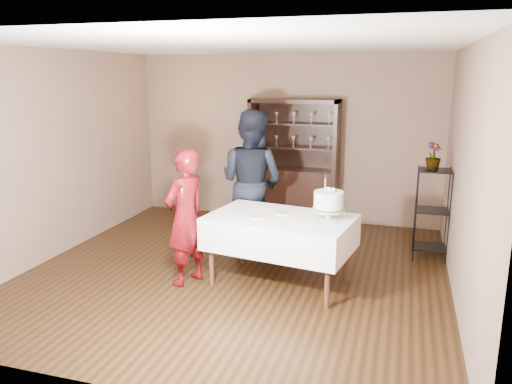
{
  "coord_description": "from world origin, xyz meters",
  "views": [
    {
      "loc": [
        1.89,
        -5.45,
        2.38
      ],
      "look_at": [
        0.22,
        0.1,
        1.0
      ],
      "focal_mm": 35.0,
      "sensor_mm": 36.0,
      "label": 1
    }
  ],
  "objects_px": {
    "man": "(252,182)",
    "cake": "(329,202)",
    "cake_table": "(280,232)",
    "plant_etagere": "(432,210)",
    "woman": "(186,218)",
    "china_hutch": "(294,183)",
    "potted_plant": "(433,156)"
  },
  "relations": [
    {
      "from": "man",
      "to": "cake",
      "type": "height_order",
      "value": "man"
    },
    {
      "from": "cake_table",
      "to": "man",
      "type": "height_order",
      "value": "man"
    },
    {
      "from": "plant_etagere",
      "to": "man",
      "type": "distance_m",
      "value": 2.39
    },
    {
      "from": "woman",
      "to": "man",
      "type": "relative_size",
      "value": 0.82
    },
    {
      "from": "china_hutch",
      "to": "man",
      "type": "bearing_deg",
      "value": -100.03
    },
    {
      "from": "plant_etagere",
      "to": "potted_plant",
      "type": "relative_size",
      "value": 3.46
    },
    {
      "from": "man",
      "to": "china_hutch",
      "type": "bearing_deg",
      "value": -83.61
    },
    {
      "from": "china_hutch",
      "to": "plant_etagere",
      "type": "bearing_deg",
      "value": -26.83
    },
    {
      "from": "cake_table",
      "to": "cake",
      "type": "bearing_deg",
      "value": 4.21
    },
    {
      "from": "woman",
      "to": "cake",
      "type": "xyz_separation_m",
      "value": [
        1.57,
        0.34,
        0.22
      ]
    },
    {
      "from": "plant_etagere",
      "to": "man",
      "type": "height_order",
      "value": "man"
    },
    {
      "from": "man",
      "to": "potted_plant",
      "type": "xyz_separation_m",
      "value": [
        2.3,
        0.43,
        0.39
      ]
    },
    {
      "from": "potted_plant",
      "to": "cake",
      "type": "bearing_deg",
      "value": -129.55
    },
    {
      "from": "woman",
      "to": "potted_plant",
      "type": "xyz_separation_m",
      "value": [
        2.69,
        1.69,
        0.57
      ]
    },
    {
      "from": "china_hutch",
      "to": "potted_plant",
      "type": "relative_size",
      "value": 5.77
    },
    {
      "from": "plant_etagere",
      "to": "woman",
      "type": "relative_size",
      "value": 0.76
    },
    {
      "from": "plant_etagere",
      "to": "woman",
      "type": "height_order",
      "value": "woman"
    },
    {
      "from": "cake",
      "to": "china_hutch",
      "type": "bearing_deg",
      "value": 111.15
    },
    {
      "from": "cake_table",
      "to": "man",
      "type": "bearing_deg",
      "value": 123.7
    },
    {
      "from": "plant_etagere",
      "to": "woman",
      "type": "xyz_separation_m",
      "value": [
        -2.73,
        -1.67,
        0.14
      ]
    },
    {
      "from": "cake",
      "to": "potted_plant",
      "type": "distance_m",
      "value": 1.79
    },
    {
      "from": "woman",
      "to": "potted_plant",
      "type": "height_order",
      "value": "woman"
    },
    {
      "from": "plant_etagere",
      "to": "potted_plant",
      "type": "xyz_separation_m",
      "value": [
        -0.04,
        0.02,
        0.71
      ]
    },
    {
      "from": "woman",
      "to": "cake",
      "type": "relative_size",
      "value": 3.13
    },
    {
      "from": "cake_table",
      "to": "potted_plant",
      "type": "bearing_deg",
      "value": 40.15
    },
    {
      "from": "cake_table",
      "to": "man",
      "type": "xyz_separation_m",
      "value": [
        -0.65,
        0.97,
        0.35
      ]
    },
    {
      "from": "cake_table",
      "to": "potted_plant",
      "type": "relative_size",
      "value": 5.02
    },
    {
      "from": "china_hutch",
      "to": "woman",
      "type": "xyz_separation_m",
      "value": [
        -0.65,
        -2.72,
        0.12
      ]
    },
    {
      "from": "china_hutch",
      "to": "plant_etagere",
      "type": "relative_size",
      "value": 1.67
    },
    {
      "from": "cake",
      "to": "potted_plant",
      "type": "bearing_deg",
      "value": 50.45
    },
    {
      "from": "cake_table",
      "to": "cake",
      "type": "relative_size",
      "value": 3.45
    },
    {
      "from": "china_hutch",
      "to": "potted_plant",
      "type": "height_order",
      "value": "china_hutch"
    }
  ]
}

